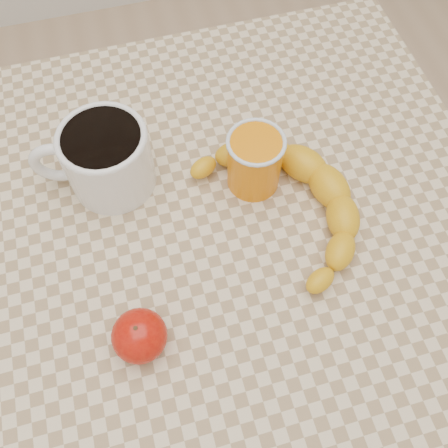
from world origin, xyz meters
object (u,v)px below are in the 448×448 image
object	(u,v)px
coffee_mug	(105,157)
orange_juice_glass	(255,161)
table	(224,257)
apple	(139,336)
banana	(287,203)

from	to	relation	value
coffee_mug	orange_juice_glass	distance (m)	0.20
table	apple	bearing A→B (deg)	-138.10
table	coffee_mug	bearing A→B (deg)	137.05
table	banana	size ratio (longest dim) A/B	2.26
orange_juice_glass	apple	distance (m)	0.28
coffee_mug	orange_juice_glass	size ratio (longest dim) A/B	1.90
coffee_mug	table	bearing A→B (deg)	-42.95
orange_juice_glass	table	bearing A→B (deg)	-132.35
apple	orange_juice_glass	bearing A→B (deg)	43.83
table	orange_juice_glass	world-z (taller)	orange_juice_glass
orange_juice_glass	banana	xyz separation A→B (m)	(0.03, -0.06, -0.02)
orange_juice_glass	banana	world-z (taller)	orange_juice_glass
banana	apple	bearing A→B (deg)	-165.93
coffee_mug	apple	bearing A→B (deg)	-90.82
apple	banana	world-z (taller)	apple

